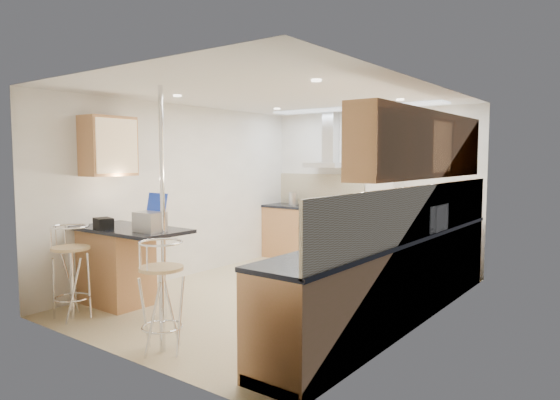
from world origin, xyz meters
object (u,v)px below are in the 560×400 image
Objects in this scene: microwave at (424,218)px; bread_bin at (341,246)px; laptop at (150,222)px; bar_stool_near at (71,272)px; bar_stool_end at (162,296)px.

bread_bin is at bearing 178.19° from microwave.
microwave is at bearing 38.90° from laptop.
bar_stool_near is (-0.62, -0.57, -0.53)m from laptop.
bread_bin reaches higher than bar_stool_near.
laptop is at bearing 128.98° from microwave.
bar_stool_end is (1.51, -0.02, -0.01)m from bar_stool_near.
bar_stool_near is at bearing 129.53° from microwave.
bread_bin reaches higher than bar_stool_end.
bread_bin is at bearing 2.17° from laptop.
microwave is 1.76× the size of laptop.
bar_stool_near is 3.04m from bread_bin.
laptop is 0.93× the size of bread_bin.
bar_stool_near is at bearing -173.95° from bread_bin.
microwave is at bearing 20.74° from bar_stool_near.
microwave is 3.92m from bar_stool_near.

